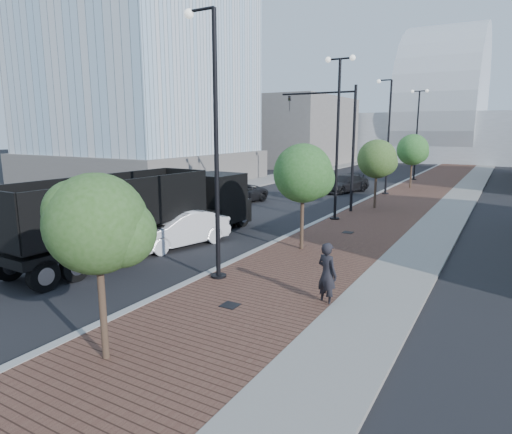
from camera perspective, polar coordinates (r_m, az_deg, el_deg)
The scene contains 23 objects.
sidewalk at distance 43.11m, azimuth 22.01°, elevation 3.44°, with size 7.00×140.00×0.12m, color #4C2D23.
concrete_strip at distance 42.83m, azimuth 25.58°, elevation 3.12°, with size 2.40×140.00×0.13m, color slate.
curb at distance 43.71m, azimuth 17.47°, elevation 3.85°, with size 0.30×140.00×0.14m, color gray.
west_sidewalk at distance 48.18m, azimuth 2.17°, elevation 4.99°, with size 4.00×140.00×0.12m, color slate.
dump_truck at distance 21.54m, azimuth -10.57°, elevation 0.72°, with size 3.02×13.43×3.41m.
white_sedan at distance 20.53m, azimuth -10.08°, elevation -1.54°, with size 1.74×4.98×1.64m, color silver.
dark_car_mid at distance 32.39m, azimuth -2.44°, elevation 3.03°, with size 2.26×4.90×1.36m, color black.
dark_car_far at distance 38.78m, azimuth 11.41°, elevation 4.26°, with size 2.06×5.06×1.47m, color black.
pedestrian at distance 13.66m, azimuth 9.17°, elevation -7.31°, with size 0.72×0.47×1.98m, color black.
streetlight_1 at distance 15.22m, azimuth -5.48°, elevation 7.58°, with size 1.44×0.56×9.21m.
streetlight_2 at distance 25.90m, azimuth 10.48°, elevation 9.99°, with size 1.72×0.56×9.28m.
streetlight_3 at distance 37.45m, azimuth 16.54°, elevation 9.32°, with size 1.44×0.56×9.21m.
streetlight_4 at distance 49.17m, azimuth 20.05°, elevation 10.02°, with size 1.72×0.56×9.28m.
traffic_mast at distance 29.02m, azimuth 10.81°, elevation 10.42°, with size 5.09×0.20×8.00m.
tree_0 at distance 10.17m, azimuth -19.62°, elevation -0.89°, with size 2.29×2.22×4.40m.
tree_1 at distance 19.11m, azimuth 6.24°, elevation 5.61°, with size 2.56×2.54×4.73m.
tree_2 at distance 30.45m, azimuth 15.45°, elevation 7.22°, with size 2.57×2.56×4.67m.
tree_3 at distance 42.15m, azimuth 19.65°, elevation 8.18°, with size 2.76×2.76×4.91m.
tower_podium at distance 48.01m, azimuth -14.20°, elevation 6.36°, with size 19.00×19.00×3.00m, color #625C58.
convention_center at distance 88.12m, azimuth 22.98°, elevation 10.83°, with size 50.00×30.00×50.00m.
commercial_block_nw at distance 68.92m, azimuth 4.85°, elevation 10.95°, with size 14.00×20.00×10.00m, color slate.
utility_cover_1 at distance 13.49m, azimuth -3.38°, elevation -11.31°, with size 0.50×0.50×0.02m, color black.
utility_cover_2 at distance 23.06m, azimuth 11.77°, elevation -1.96°, with size 0.50×0.50×0.02m, color black.
Camera 1 is at (9.28, -2.39, 5.30)m, focal length 30.96 mm.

